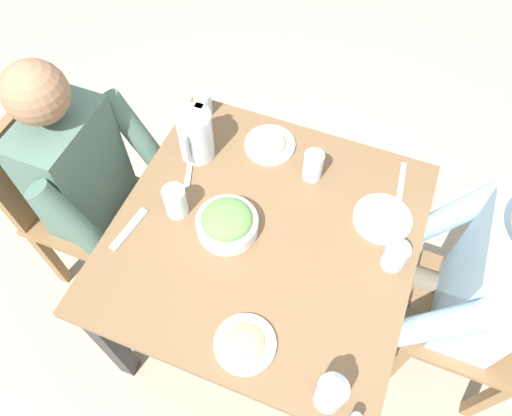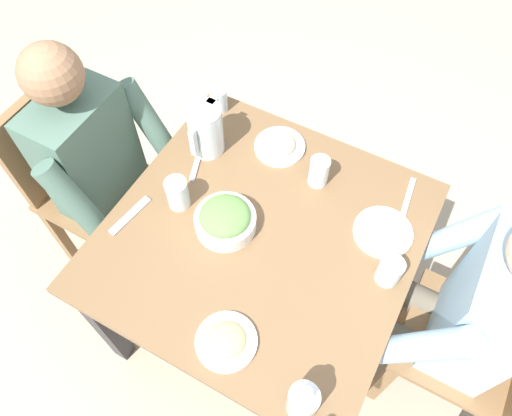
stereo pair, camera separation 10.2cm
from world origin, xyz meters
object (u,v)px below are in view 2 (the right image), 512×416
Objects in this scene: water_glass_by_pitcher at (319,171)px; diner_near at (113,175)px; water_pitcher at (206,130)px; plate_yoghurt at (384,230)px; water_glass_near_left at (219,99)px; water_glass_near_right at (177,193)px; plate_fries at (226,341)px; salad_bowl at (225,219)px; plate_beans at (280,145)px; chair_far at (495,351)px; oil_carafe at (303,402)px; chair_near at (81,177)px; water_glass_far_right at (390,271)px; diner_far at (448,306)px; dining_table at (261,250)px.

diner_near is at bearing -67.37° from water_glass_by_pitcher.
water_pitcher is 1.01× the size of plate_yoghurt.
plate_yoghurt is at bearing 73.57° from water_glass_near_left.
water_glass_near_right is 0.44m from water_glass_near_left.
plate_fries is at bearing 32.17° from water_glass_near_left.
salad_bowl is 1.08× the size of plate_beans.
water_glass_near_left is at bearing -104.73° from chair_far.
chair_far is 0.73m from oil_carafe.
plate_beans is at bearing 125.34° from diner_near.
oil_carafe is at bearing -0.20° from plate_yoghurt.
chair_near is 0.58m from water_glass_near_right.
salad_bowl reaches higher than plate_beans.
water_glass_near_left is at bearing -102.17° from plate_beans.
water_glass_near_right is at bearing -131.31° from plate_fries.
water_pitcher is 1.99× the size of water_glass_near_left.
water_glass_far_right is 0.46m from oil_carafe.
diner_far is (-0.00, -0.20, 0.15)m from chair_far.
diner_far is at bearing 97.13° from water_glass_near_right.
diner_near is 1.01m from water_glass_far_right.
water_glass_far_right is (0.04, -0.20, 0.11)m from diner_far.
diner_far is 0.30m from plate_yoghurt.
dining_table is 0.41m from plate_yoghurt.
diner_near reaches higher than water_glass_by_pitcher.
chair_far is 0.98m from plate_beans.
water_glass_near_left is (-0.13, -0.47, -0.01)m from water_glass_by_pitcher.
water_glass_by_pitcher reaches higher than plate_yoghurt.
water_glass_near_right reaches higher than plate_yoghurt.
plate_fries is at bearing -101.46° from oil_carafe.
plate_beans is at bearing 116.62° from chair_near.
plate_yoghurt is 2.03× the size of water_glass_far_right.
chair_far is 9.17× the size of water_glass_near_left.
oil_carafe is at bearing 47.03° from water_pitcher.
water_glass_far_right reaches higher than salad_bowl.
water_glass_by_pitcher reaches higher than plate_beans.
dining_table is 5.77× the size of oil_carafe.
water_glass_near_right is at bearing 86.69° from diner_near.
water_glass_near_left is (-0.40, -0.40, 0.16)m from dining_table.
diner_near is 0.96m from plate_yoghurt.
diner_far reaches higher than plate_fries.
dining_table is 0.59m from water_glass_near_left.
water_pitcher is at bearing -98.03° from diner_far.
water_glass_by_pitcher is at bearing -158.58° from oil_carafe.
water_glass_near_left is at bearing -106.43° from plate_yoghurt.
oil_carafe reaches higher than water_glass_far_right.
diner_far reaches higher than plate_beans.
chair_far is at bearing 97.17° from salad_bowl.
water_glass_far_right is at bearing 98.50° from salad_bowl.
oil_carafe is at bearing 21.42° from water_glass_by_pitcher.
chair_near is 0.75× the size of diner_near.
dining_table is 8.39× the size of water_glass_near_right.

